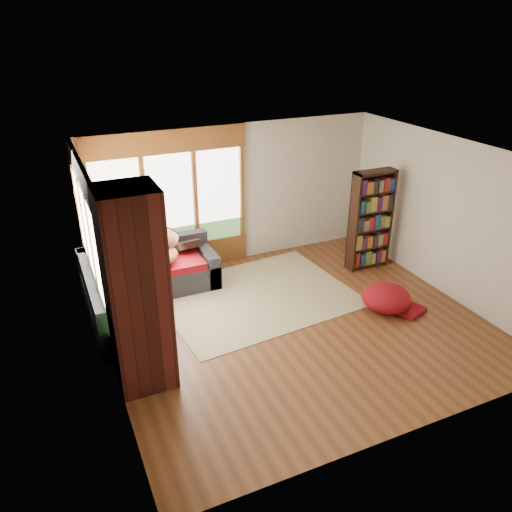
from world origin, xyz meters
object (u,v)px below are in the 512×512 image
object	(u,v)px
pouf	(386,297)
dog_brindle	(142,283)
brick_chimney	(137,292)
dog_tan	(158,252)
bookshelf	(371,220)
area_rug	(257,296)
sectional_sofa	(144,282)

from	to	relation	value
pouf	dog_brindle	xyz separation A→B (m)	(-3.62, 1.09, 0.52)
brick_chimney	dog_tan	distance (m)	2.26
dog_tan	bookshelf	bearing A→B (deg)	-42.03
brick_chimney	area_rug	xyz separation A→B (m)	(2.18, 1.34, -1.29)
brick_chimney	sectional_sofa	xyz separation A→B (m)	(0.45, 2.05, -1.00)
pouf	dog_tan	bearing A→B (deg)	148.31
bookshelf	pouf	xyz separation A→B (m)	(-0.64, -1.41, -0.71)
area_rug	dog_brindle	world-z (taller)	dog_brindle
sectional_sofa	brick_chimney	bearing A→B (deg)	-99.01
sectional_sofa	area_rug	bearing A→B (deg)	-19.00
brick_chimney	dog_brindle	bearing A→B (deg)	77.05
bookshelf	dog_brindle	world-z (taller)	bookshelf
pouf	sectional_sofa	bearing A→B (deg)	150.94
bookshelf	dog_tan	size ratio (longest dim) A/B	1.76
brick_chimney	pouf	bearing A→B (deg)	1.86
bookshelf	dog_brindle	bearing A→B (deg)	-175.63
sectional_sofa	bookshelf	bearing A→B (deg)	-3.78
dog_tan	dog_brindle	size ratio (longest dim) A/B	1.27
area_rug	dog_tan	distance (m)	1.79
area_rug	sectional_sofa	bearing A→B (deg)	157.72
sectional_sofa	area_rug	xyz separation A→B (m)	(1.73, -0.71, -0.30)
pouf	dog_brindle	world-z (taller)	dog_brindle
brick_chimney	area_rug	size ratio (longest dim) A/B	0.84
brick_chimney	area_rug	bearing A→B (deg)	31.60
sectional_sofa	area_rug	distance (m)	1.89
brick_chimney	sectional_sofa	world-z (taller)	brick_chimney
sectional_sofa	dog_brindle	size ratio (longest dim) A/B	2.65
dog_brindle	dog_tan	bearing A→B (deg)	-47.05
area_rug	pouf	bearing A→B (deg)	-35.07
bookshelf	dog_brindle	xyz separation A→B (m)	(-4.26, -0.33, -0.19)
brick_chimney	sectional_sofa	bearing A→B (deg)	77.71
bookshelf	brick_chimney	bearing A→B (deg)	-161.25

